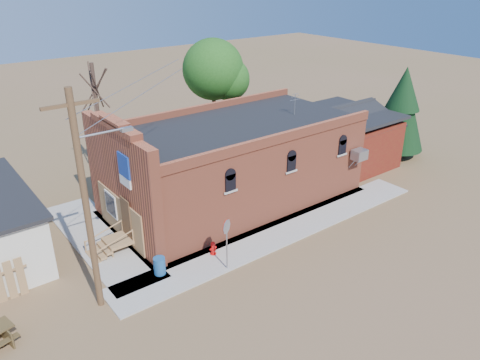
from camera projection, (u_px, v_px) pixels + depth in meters
ground at (271, 250)px, 22.88m from camera, size 120.00×120.00×0.00m
sidewalk_south at (282, 232)px, 24.34m from camera, size 19.00×2.20×0.08m
sidewalk_west at (100, 239)px, 23.70m from camera, size 2.60×10.00×0.08m
brick_bar at (231, 164)px, 26.79m from camera, size 16.40×7.97×6.30m
red_shed at (346, 132)px, 32.28m from camera, size 5.40×6.40×4.30m
utility_pole at (87, 200)px, 17.26m from camera, size 3.12×0.26×9.00m
tree_bare_near at (95, 89)px, 28.13m from camera, size 2.80×2.80×7.65m
tree_leafy at (213, 70)px, 33.49m from camera, size 4.40×4.40×8.15m
evergreen_tree at (402, 106)px, 32.82m from camera, size 3.60×3.60×6.50m
fire_hydrant at (213, 248)px, 22.27m from camera, size 0.39×0.38×0.68m
stop_sign at (227, 231)px, 20.56m from camera, size 0.62×0.40×2.53m
trash_barrel at (160, 266)px, 20.82m from camera, size 0.63×0.63×0.81m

